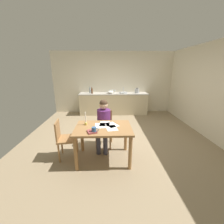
# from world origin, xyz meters

# --- Properties ---
(ground_plane) EXTENTS (5.20, 5.20, 0.04)m
(ground_plane) POSITION_xyz_m (0.00, 0.00, -0.02)
(ground_plane) COLOR #937F60
(wall_back) EXTENTS (5.20, 0.12, 2.60)m
(wall_back) POSITION_xyz_m (0.00, 2.60, 1.30)
(wall_back) COLOR silver
(wall_back) RESTS_ON ground
(wall_right) EXTENTS (0.12, 5.20, 2.60)m
(wall_right) POSITION_xyz_m (2.60, 0.00, 1.30)
(wall_right) COLOR silver
(wall_right) RESTS_ON ground
(kitchen_counter) EXTENTS (2.89, 0.64, 0.90)m
(kitchen_counter) POSITION_xyz_m (0.00, 2.24, 0.45)
(kitchen_counter) COLOR beige
(kitchen_counter) RESTS_ON ground
(dining_table) EXTENTS (1.14, 0.80, 0.74)m
(dining_table) POSITION_xyz_m (-0.35, -1.05, 0.62)
(dining_table) COLOR #9E7042
(dining_table) RESTS_ON ground
(chair_at_table) EXTENTS (0.44, 0.44, 0.88)m
(chair_at_table) POSITION_xyz_m (-0.34, -0.41, 0.50)
(chair_at_table) COLOR #9E7042
(chair_at_table) RESTS_ON ground
(person_seated) EXTENTS (0.37, 0.61, 1.19)m
(person_seated) POSITION_xyz_m (-0.36, -0.56, 0.68)
(person_seated) COLOR #592666
(person_seated) RESTS_ON ground
(chair_side_empty) EXTENTS (0.45, 0.45, 0.85)m
(chair_side_empty) POSITION_xyz_m (-1.18, -0.97, 0.47)
(chair_side_empty) COLOR #9E7042
(chair_side_empty) RESTS_ON ground
(coffee_mug) EXTENTS (0.13, 0.09, 0.11)m
(coffee_mug) POSITION_xyz_m (-0.51, -1.32, 0.80)
(coffee_mug) COLOR #33598C
(coffee_mug) RESTS_ON dining_table
(candlestick) EXTENTS (0.06, 0.06, 0.28)m
(candlestick) POSITION_xyz_m (-0.72, -0.92, 0.82)
(candlestick) COLOR gold
(candlestick) RESTS_ON dining_table
(book_magazine) EXTENTS (0.21, 0.22, 0.03)m
(book_magazine) POSITION_xyz_m (-0.55, -1.29, 0.76)
(book_magazine) COLOR #954345
(book_magazine) RESTS_ON dining_table
(paper_letter) EXTENTS (0.22, 0.31, 0.00)m
(paper_letter) POSITION_xyz_m (-0.32, -0.87, 0.74)
(paper_letter) COLOR white
(paper_letter) RESTS_ON dining_table
(paper_bill) EXTENTS (0.27, 0.33, 0.00)m
(paper_bill) POSITION_xyz_m (-0.18, -1.11, 0.74)
(paper_bill) COLOR white
(paper_bill) RESTS_ON dining_table
(paper_envelope) EXTENTS (0.23, 0.31, 0.00)m
(paper_envelope) POSITION_xyz_m (-0.42, -0.97, 0.74)
(paper_envelope) COLOR white
(paper_envelope) RESTS_ON dining_table
(paper_receipt) EXTENTS (0.33, 0.36, 0.00)m
(paper_receipt) POSITION_xyz_m (-0.17, -0.93, 0.74)
(paper_receipt) COLOR white
(paper_receipt) RESTS_ON dining_table
(sink_unit) EXTENTS (0.36, 0.36, 0.24)m
(sink_unit) POSITION_xyz_m (0.43, 2.24, 0.92)
(sink_unit) COLOR #B2B7BC
(sink_unit) RESTS_ON kitchen_counter
(bottle_oil) EXTENTS (0.08, 0.08, 0.28)m
(bottle_oil) POSITION_xyz_m (-1.00, 2.33, 1.02)
(bottle_oil) COLOR #8C999E
(bottle_oil) RESTS_ON kitchen_counter
(bottle_vinegar) EXTENTS (0.07, 0.07, 0.26)m
(bottle_vinegar) POSITION_xyz_m (-0.91, 2.18, 1.01)
(bottle_vinegar) COLOR #593319
(bottle_vinegar) RESTS_ON kitchen_counter
(mixing_bowl) EXTENTS (0.26, 0.26, 0.12)m
(mixing_bowl) POSITION_xyz_m (-0.14, 2.16, 0.96)
(mixing_bowl) COLOR white
(mixing_bowl) RESTS_ON kitchen_counter
(stovetop_kettle) EXTENTS (0.18, 0.18, 0.22)m
(stovetop_kettle) POSITION_xyz_m (1.00, 2.24, 1.00)
(stovetop_kettle) COLOR #B7BABF
(stovetop_kettle) RESTS_ON kitchen_counter
(wine_glass_near_sink) EXTENTS (0.07, 0.07, 0.15)m
(wine_glass_near_sink) POSITION_xyz_m (0.06, 2.39, 1.01)
(wine_glass_near_sink) COLOR silver
(wine_glass_near_sink) RESTS_ON kitchen_counter
(wine_glass_by_kettle) EXTENTS (0.07, 0.07, 0.15)m
(wine_glass_by_kettle) POSITION_xyz_m (-0.05, 2.39, 1.01)
(wine_glass_by_kettle) COLOR silver
(wine_glass_by_kettle) RESTS_ON kitchen_counter
(wine_glass_back_left) EXTENTS (0.07, 0.07, 0.15)m
(wine_glass_back_left) POSITION_xyz_m (-0.15, 2.39, 1.01)
(wine_glass_back_left) COLOR silver
(wine_glass_back_left) RESTS_ON kitchen_counter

